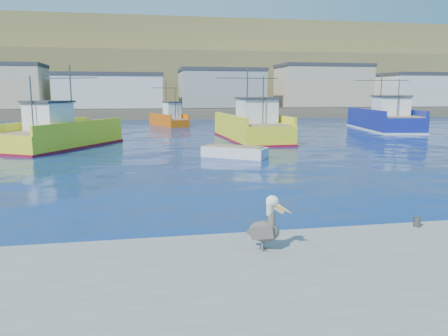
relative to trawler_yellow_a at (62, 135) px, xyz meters
name	(u,v)px	position (x,y,z in m)	size (l,w,h in m)	color
ground	(278,216)	(10.73, -21.59, -1.02)	(260.00, 260.00, 0.00)	navy
dock_bollards	(337,226)	(11.33, -24.99, -0.37)	(36.20, 0.20, 0.30)	#4C4C4C
far_shore	(158,76)	(10.74, 87.61, 7.96)	(200.00, 81.00, 24.00)	brown
trawler_yellow_a	(62,135)	(0.00, 0.00, 0.00)	(8.61, 11.30, 6.47)	yellow
trawler_yellow_b	(251,128)	(15.98, 3.12, 0.08)	(5.93, 12.65, 6.67)	yellow
trawler_blue	(384,120)	(33.80, 10.88, 0.13)	(6.98, 14.00, 6.78)	navy
boat_orange	(170,119)	(9.67, 21.52, -0.05)	(4.89, 7.31, 5.89)	#D05509
skiff_mid	(235,153)	(12.16, -7.54, -0.72)	(4.36, 3.71, 0.93)	silver
skiff_far	(394,126)	(36.98, 13.88, -0.78)	(3.03, 3.59, 0.77)	silver
pelican	(266,227)	(9.02, -26.00, 0.05)	(1.07, 0.68, 1.35)	#595451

